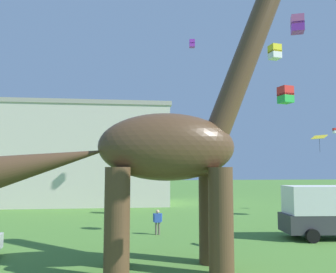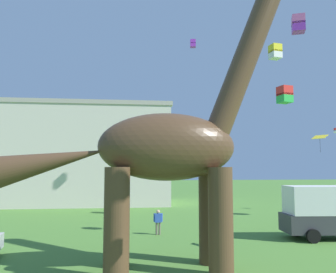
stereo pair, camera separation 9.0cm
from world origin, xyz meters
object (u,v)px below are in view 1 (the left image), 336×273
kite_mid_center (335,131)px  kite_apex (275,52)px  dinosaur_sculpture (166,147)px  kite_high_right (285,95)px  kite_drifting (192,44)px  kite_mid_right (319,137)px  person_strolling_adult (158,220)px  parked_box_truck (327,211)px  kite_high_left (297,24)px

kite_mid_center → kite_apex: 17.53m
dinosaur_sculpture → kite_high_right: 5.66m
kite_drifting → kite_mid_right: 18.39m
kite_mid_center → kite_high_right: size_ratio=0.94×
kite_high_right → dinosaur_sculpture: bearing=128.6°
kite_drifting → dinosaur_sculpture: bearing=-104.7°
kite_mid_center → kite_apex: bearing=-133.5°
kite_apex → kite_mid_right: (0.84, -3.10, -5.56)m
kite_drifting → kite_mid_center: bearing=3.4°
person_strolling_adult → kite_drifting: (4.01, 8.66, 15.28)m
dinosaur_sculpture → kite_apex: dinosaur_sculpture is taller
kite_mid_center → kite_mid_right: 19.21m
person_strolling_adult → kite_mid_right: 11.03m
parked_box_truck → dinosaur_sculpture: bearing=-148.7°
kite_mid_center → dinosaur_sculpture: bearing=-137.7°
kite_mid_center → kite_mid_right: size_ratio=0.55×
kite_apex → kite_high_left: kite_high_left is taller
kite_mid_center → kite_high_right: (-15.74, -21.68, -1.50)m
kite_drifting → kite_high_left: 9.53m
kite_high_right → person_strolling_adult: bearing=104.3°
parked_box_truck → kite_mid_center: kite_mid_center is taller
kite_high_left → kite_high_right: (-8.77, -15.39, -9.56)m
kite_mid_center → kite_high_left: size_ratio=0.36×
dinosaur_sculpture → kite_high_left: 19.81m
kite_apex → kite_high_right: size_ratio=1.63×
kite_apex → kite_mid_right: 6.42m
parked_box_truck → kite_high_left: bearing=78.4°
parked_box_truck → kite_high_left: (1.62, 5.70, 14.53)m
parked_box_truck → kite_high_right: size_ratio=10.68×
kite_mid_center → parked_box_truck: bearing=-125.6°
dinosaur_sculpture → kite_drifting: (4.33, 16.52, 11.05)m
kite_apex → parked_box_truck: bearing=8.7°
dinosaur_sculpture → kite_mid_right: size_ratio=15.80×
dinosaur_sculpture → kite_mid_right: 8.37m
kite_high_right → kite_drifting: bearing=87.5°
parked_box_truck → kite_high_right: kite_high_right is taller
person_strolling_adult → kite_apex: 12.92m
kite_drifting → kite_high_left: bearing=-34.6°
dinosaur_sculpture → kite_high_right: bearing=-66.2°
kite_drifting → kite_apex: bearing=-75.6°
dinosaur_sculpture → person_strolling_adult: size_ratio=9.01×
parked_box_truck → kite_mid_center: 16.10m
dinosaur_sculpture → person_strolling_adult: (0.32, 7.86, -4.23)m
kite_apex → kite_mid_right: size_ratio=0.96×
kite_mid_right → kite_high_left: kite_high_left is taller
dinosaur_sculpture → kite_high_left: kite_high_left is taller
parked_box_truck → kite_high_left: kite_high_left is taller
person_strolling_adult → kite_apex: kite_apex is taller
dinosaur_sculpture → parked_box_truck: 12.39m
dinosaur_sculpture → kite_high_left: bearing=27.7°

